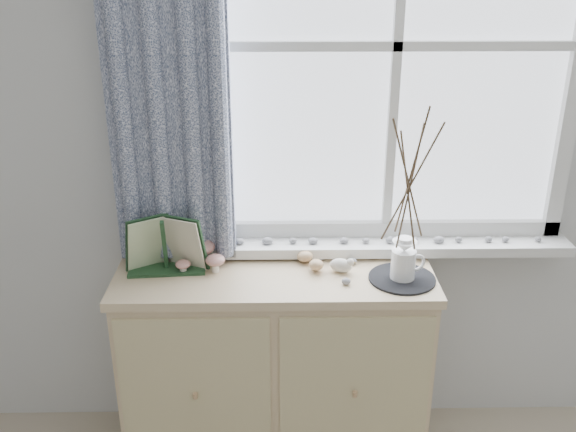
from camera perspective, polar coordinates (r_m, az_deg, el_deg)
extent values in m
cube|color=beige|center=(2.49, 2.21, 6.91)|extent=(4.00, 0.04, 2.60)
cube|color=white|center=(2.45, 9.62, 14.73)|extent=(1.30, 0.01, 1.40)
cube|color=silver|center=(2.59, 8.80, -2.58)|extent=(1.45, 0.16, 0.04)
cube|color=#091536|center=(2.31, -10.90, 14.82)|extent=(0.44, 0.06, 1.61)
cube|color=#C5B08A|center=(2.66, -1.13, -13.46)|extent=(1.17, 0.43, 0.81)
cube|color=#C5B08A|center=(2.43, -1.20, -5.37)|extent=(1.20, 0.45, 0.03)
cube|color=beige|center=(2.50, -8.13, -16.40)|extent=(0.55, 0.01, 0.75)
cube|color=beige|center=(2.50, 5.87, -16.33)|extent=(0.55, 0.01, 0.75)
cylinder|color=white|center=(2.49, -7.71, -3.48)|extent=(0.03, 0.03, 0.07)
ellipsoid|color=#991704|center=(2.48, -7.75, -2.72)|extent=(0.11, 0.11, 0.06)
cylinder|color=white|center=(2.43, -6.47, -4.44)|extent=(0.03, 0.03, 0.05)
ellipsoid|color=#991704|center=(2.42, -6.49, -3.92)|extent=(0.07, 0.07, 0.04)
cylinder|color=white|center=(2.44, -9.30, -4.65)|extent=(0.03, 0.03, 0.04)
ellipsoid|color=#991704|center=(2.43, -9.32, -4.25)|extent=(0.06, 0.06, 0.03)
ellipsoid|color=tan|center=(2.42, 2.53, -4.35)|extent=(0.06, 0.04, 0.07)
ellipsoid|color=tan|center=(2.48, 1.51, -3.62)|extent=(0.06, 0.04, 0.07)
cylinder|color=black|center=(2.41, 10.10, -5.48)|extent=(0.25, 0.25, 0.01)
cylinder|color=white|center=(2.38, 10.19, -4.23)|extent=(0.11, 0.11, 0.11)
cone|color=white|center=(2.35, 10.32, -2.65)|extent=(0.09, 0.09, 0.04)
cylinder|color=white|center=(2.34, 10.35, -2.21)|extent=(0.06, 0.06, 0.02)
torus|color=white|center=(2.39, 11.38, -4.09)|extent=(0.07, 0.03, 0.07)
ellipsoid|color=gray|center=(2.34, 5.19, -5.82)|extent=(0.03, 0.03, 0.02)
ellipsoid|color=gray|center=(2.49, 5.74, -4.04)|extent=(0.03, 0.03, 0.02)
ellipsoid|color=gray|center=(2.39, 10.41, -5.48)|extent=(0.03, 0.03, 0.02)
ellipsoid|color=gray|center=(2.51, 2.91, -3.66)|extent=(0.03, 0.03, 0.02)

